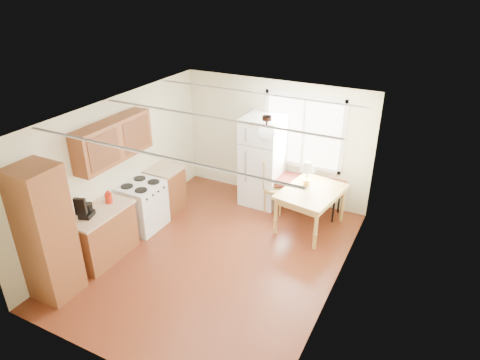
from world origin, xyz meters
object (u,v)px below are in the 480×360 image
Objects in this scene: refrigerator at (263,161)px; dining_table at (311,195)px; chair at (271,181)px; bench at (308,184)px.

refrigerator is 1.34m from dining_table.
refrigerator reaches higher than chair.
bench is 1.37× the size of chair.
chair is at bearing -36.35° from refrigerator.
dining_table is at bearing -22.39° from refrigerator.
dining_table is 1.27× the size of chair.
chair is at bearing 171.38° from dining_table.
bench is at bearing 4.25° from refrigerator.
bench is 1.08× the size of dining_table.
dining_table is at bearing -72.25° from bench.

